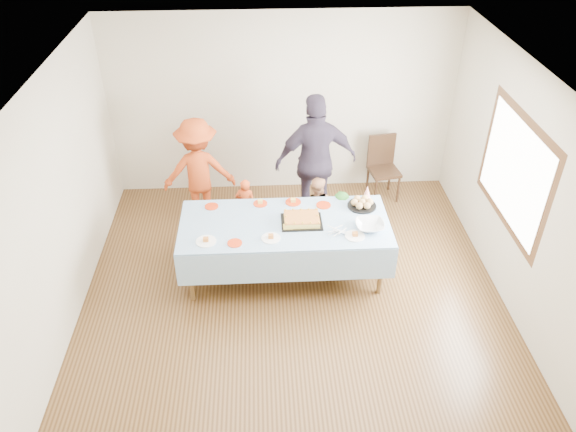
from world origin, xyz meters
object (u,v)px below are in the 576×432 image
birthday_cake (302,220)px  adult_left (199,171)px  dining_chair (383,164)px  party_table (285,227)px

birthday_cake → adult_left: adult_left is taller
dining_chair → adult_left: size_ratio=0.63×
party_table → birthday_cake: 0.22m
party_table → adult_left: size_ratio=1.62×
dining_chair → birthday_cake: bearing=-136.4°
party_table → adult_left: 1.72m
party_table → birthday_cake: birthday_cake is taller
party_table → dining_chair: (1.55, 1.79, -0.19)m
dining_chair → adult_left: bearing=-179.2°
birthday_cake → adult_left: (-1.32, 1.31, -0.05)m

